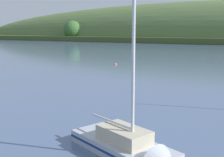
{
  "coord_description": "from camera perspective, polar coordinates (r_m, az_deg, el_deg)",
  "views": [
    {
      "loc": [
        14.52,
        1.91,
        8.41
      ],
      "look_at": [
        -4.12,
        40.38,
        1.18
      ],
      "focal_mm": 46.03,
      "sensor_mm": 36.0,
      "label": 1
    }
  ],
  "objects": [
    {
      "name": "sailboat_midwater_white",
      "position": [
        19.72,
        4.12,
        -14.58
      ],
      "size": [
        9.62,
        6.5,
        15.95
      ],
      "rotation": [
        0.0,
        0.0,
        5.86
      ],
      "color": "#ADB2BC",
      "rests_on": "ground"
    },
    {
      "name": "far_shoreline_hill",
      "position": [
        211.3,
        18.43,
        6.88
      ],
      "size": [
        577.0,
        94.99,
        56.91
      ],
      "rotation": [
        0.0,
        0.0,
        -0.06
      ],
      "color": "#3C4E24",
      "rests_on": "ground"
    },
    {
      "name": "mooring_buoy_midchannel",
      "position": [
        70.94,
        0.69,
        2.79
      ],
      "size": [
        0.71,
        0.71,
        0.79
      ],
      "color": "#E06675",
      "rests_on": "ground"
    }
  ]
}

